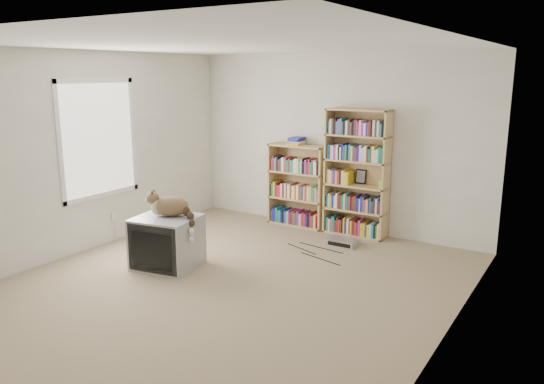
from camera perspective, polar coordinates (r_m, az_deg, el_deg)
The scene contains 16 objects.
floor at distance 5.84m, azimuth -4.23°, elevation -9.76°, with size 4.50×5.00×0.01m, color gray.
wall_back at distance 7.61m, azimuth 6.85°, elevation 5.27°, with size 4.50×0.02×2.50m, color beige.
wall_left at distance 7.04m, azimuth -19.37°, elevation 4.03°, with size 0.02×5.00×2.50m, color beige.
wall_right at distance 4.54m, azimuth 19.04°, elevation -0.44°, with size 0.02×5.00×2.50m, color beige.
ceiling at distance 5.40m, azimuth -4.68°, elevation 15.57°, with size 4.50×5.00×0.02m, color white.
window at distance 7.14m, azimuth -18.15°, elevation 5.44°, with size 0.02×1.22×1.52m, color white.
crt_tv at distance 6.33m, azimuth -11.16°, elevation -5.27°, with size 0.79×0.73×0.60m.
cat at distance 6.22m, azimuth -10.56°, elevation -1.87°, with size 0.71×0.45×0.51m.
bookcase_tall at distance 7.39m, azimuth 9.14°, elevation 1.70°, with size 0.88×0.30×1.75m.
bookcase_short at distance 7.84m, azimuth 2.86°, elevation 0.35°, with size 0.87×0.30×1.20m.
book_stack at distance 7.74m, azimuth 2.71°, elevation 5.50°, with size 0.19×0.25×0.11m, color red.
green_mug at distance 7.25m, azimuth 11.79°, elevation 0.84°, with size 0.09×0.09×0.10m, color #95C538.
framed_print at distance 7.45m, azimuth 9.55°, elevation 1.66°, with size 0.15×0.01×0.20m, color black.
dvd_player at distance 7.09m, azimuth 7.68°, elevation -5.35°, with size 0.37×0.27×0.09m, color #BCBDC2.
wall_outlet at distance 7.45m, azimuth -16.62°, elevation -2.66°, with size 0.01×0.08×0.13m, color silver.
floor_cables at distance 6.83m, azimuth 5.23°, elevation -6.32°, with size 1.20×0.70×0.01m, color black, non-canonical shape.
Camera 1 is at (3.22, -4.33, 2.23)m, focal length 35.00 mm.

